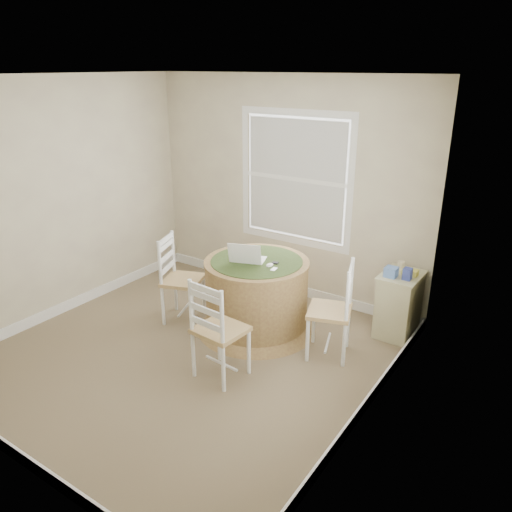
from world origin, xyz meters
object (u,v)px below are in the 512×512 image
Objects in this scene: round_table at (257,292)px; chair_near at (221,329)px; corner_chest at (398,304)px; chair_left at (183,280)px; laptop at (247,258)px; chair_right at (330,311)px.

round_table is 1.34× the size of chair_near.
corner_chest is at bearing -118.49° from chair_near.
chair_near is (1.01, -0.64, 0.00)m from chair_left.
laptop is (-0.08, -0.06, 0.39)m from round_table.
round_table is 1.49m from corner_chest.
chair_near is 1.00× the size of chair_right.
chair_left is at bearing -170.21° from round_table.
chair_left is 0.82m from laptop.
chair_left reaches higher than corner_chest.
round_table is at bearing -149.67° from corner_chest.
corner_chest is (0.43, 0.77, -0.13)m from chair_right.
chair_right is at bearing -118.23° from corner_chest.
round_table is at bearing -110.99° from chair_right.
chair_right is (0.87, -0.04, 0.05)m from round_table.
round_table is 0.40m from laptop.
chair_right is at bearing -11.36° from round_table.
chair_left is at bearing -100.58° from chair_right.
round_table is at bearing -91.74° from chair_left.
laptop is (-0.29, 0.85, 0.34)m from chair_near.
round_table is at bearing -162.10° from laptop.
laptop is at bearing -94.02° from chair_left.
round_table is 0.87m from chair_right.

